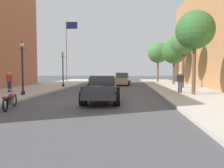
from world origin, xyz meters
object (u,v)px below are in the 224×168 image
object	(u,v)px
hotrod_truck_gunmetal	(102,89)
pedestrian_sidewalk_left	(9,81)
motorcycle_parked	(10,100)
flagpole	(68,44)
street_tree_nearest	(195,30)
street_tree_third	(174,51)
car_background_tan	(123,79)
street_tree_second	(184,42)
pedestrian_sidewalk_right	(180,81)
street_tree_farthest	(158,53)
street_lamp_far	(63,66)
street_lamp_near	(22,64)

from	to	relation	value
hotrod_truck_gunmetal	pedestrian_sidewalk_left	world-z (taller)	pedestrian_sidewalk_left
motorcycle_parked	flagpole	xyz separation A→B (m)	(-3.15, 20.90, 5.33)
motorcycle_parked	street_tree_nearest	world-z (taller)	street_tree_nearest
flagpole	street_tree_third	size ratio (longest dim) A/B	1.56
car_background_tan	street_tree_third	distance (m)	7.54
motorcycle_parked	street_tree_second	distance (m)	17.36
hotrod_truck_gunmetal	street_tree_second	distance (m)	12.55
motorcycle_parked	pedestrian_sidewalk_right	distance (m)	12.29
pedestrian_sidewalk_left	flagpole	world-z (taller)	flagpole
hotrod_truck_gunmetal	car_background_tan	xyz separation A→B (m)	(0.80, 15.13, 0.01)
car_background_tan	pedestrian_sidewalk_right	distance (m)	11.78
car_background_tan	pedestrian_sidewalk_left	xyz separation A→B (m)	(-8.87, -11.42, 0.32)
pedestrian_sidewalk_right	flagpole	world-z (taller)	flagpole
pedestrian_sidewalk_right	hotrod_truck_gunmetal	bearing A→B (deg)	-142.17
car_background_tan	pedestrian_sidewalk_left	bearing A→B (deg)	-127.81
street_tree_farthest	street_lamp_far	bearing A→B (deg)	-136.68
street_tree_farthest	street_lamp_near	bearing A→B (deg)	-122.29
pedestrian_sidewalk_left	street_lamp_near	xyz separation A→B (m)	(2.02, -1.71, 1.30)
car_background_tan	street_tree_third	world-z (taller)	street_tree_third
hotrod_truck_gunmetal	street_lamp_near	distance (m)	6.58
pedestrian_sidewalk_right	street_lamp_far	size ratio (longest dim) A/B	0.43
hotrod_truck_gunmetal	street_tree_second	size ratio (longest dim) A/B	0.84
car_background_tan	flagpole	world-z (taller)	flagpole
street_lamp_near	motorcycle_parked	bearing A→B (deg)	-69.04
motorcycle_parked	street_lamp_far	distance (m)	13.36
pedestrian_sidewalk_left	motorcycle_parked	bearing A→B (deg)	-59.53
hotrod_truck_gunmetal	street_lamp_far	size ratio (longest dim) A/B	1.30
pedestrian_sidewalk_right	street_lamp_far	distance (m)	12.79
car_background_tan	street_tree_nearest	world-z (taller)	street_tree_nearest
street_lamp_near	flagpole	size ratio (longest dim) A/B	0.42
street_tree_nearest	street_tree_second	world-z (taller)	street_tree_nearest
hotrod_truck_gunmetal	motorcycle_parked	world-z (taller)	hotrod_truck_gunmetal
street_lamp_far	street_tree_third	size ratio (longest dim) A/B	0.66
flagpole	street_tree_nearest	xyz separation A→B (m)	(13.66, -14.82, -0.98)
pedestrian_sidewalk_left	street_lamp_near	world-z (taller)	street_lamp_near
hotrod_truck_gunmetal	pedestrian_sidewalk_right	xyz separation A→B (m)	(5.67, 4.40, 0.33)
car_background_tan	flagpole	distance (m)	9.94
street_tree_farthest	street_tree_second	bearing A→B (deg)	-85.43
pedestrian_sidewalk_right	street_tree_farthest	bearing A→B (deg)	88.24
motorcycle_parked	flagpole	world-z (taller)	flagpole
pedestrian_sidewalk_left	street_tree_second	world-z (taller)	street_tree_second
street_tree_third	street_tree_nearest	bearing A→B (deg)	-94.97
street_lamp_far	flagpole	bearing A→B (deg)	102.04
flagpole	motorcycle_parked	bearing A→B (deg)	-81.43
hotrod_truck_gunmetal	flagpole	xyz separation A→B (m)	(-7.31, 17.97, 5.02)
car_background_tan	flagpole	xyz separation A→B (m)	(-8.11, 2.84, 5.00)
street_tree_farthest	motorcycle_parked	bearing A→B (deg)	-113.08
motorcycle_parked	street_tree_third	bearing A→B (deg)	57.54
street_tree_nearest	hotrod_truck_gunmetal	bearing A→B (deg)	-153.64
pedestrian_sidewalk_left	street_tree_farthest	xyz separation A→B (m)	(14.26, 17.67, 3.66)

